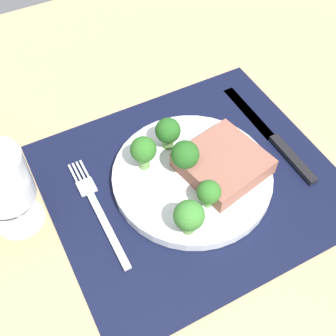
{
  "coord_description": "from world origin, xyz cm",
  "views": [
    {
      "loc": [
        -20.49,
        -31.37,
        51.74
      ],
      "look_at": [
        -2.64,
        2.45,
        1.9
      ],
      "focal_mm": 46.6,
      "sensor_mm": 36.0,
      "label": 1
    }
  ],
  "objects_px": {
    "steak": "(223,163)",
    "plate": "(192,177)",
    "fork": "(98,210)",
    "wine_glass": "(2,183)",
    "knife": "(275,139)"
  },
  "relations": [
    {
      "from": "fork",
      "to": "wine_glass",
      "type": "bearing_deg",
      "value": 161.02
    },
    {
      "from": "fork",
      "to": "wine_glass",
      "type": "xyz_separation_m",
      "value": [
        -0.1,
        0.04,
        0.08
      ]
    },
    {
      "from": "plate",
      "to": "wine_glass",
      "type": "distance_m",
      "value": 0.26
    },
    {
      "from": "fork",
      "to": "wine_glass",
      "type": "relative_size",
      "value": 1.45
    },
    {
      "from": "plate",
      "to": "fork",
      "type": "xyz_separation_m",
      "value": [
        -0.14,
        0.01,
        -0.01
      ]
    },
    {
      "from": "steak",
      "to": "knife",
      "type": "height_order",
      "value": "steak"
    },
    {
      "from": "plate",
      "to": "fork",
      "type": "distance_m",
      "value": 0.14
    },
    {
      "from": "fork",
      "to": "knife",
      "type": "height_order",
      "value": "knife"
    },
    {
      "from": "plate",
      "to": "wine_glass",
      "type": "relative_size",
      "value": 1.74
    },
    {
      "from": "wine_glass",
      "to": "knife",
      "type": "bearing_deg",
      "value": -6.98
    },
    {
      "from": "steak",
      "to": "fork",
      "type": "height_order",
      "value": "steak"
    },
    {
      "from": "plate",
      "to": "steak",
      "type": "relative_size",
      "value": 2.12
    },
    {
      "from": "steak",
      "to": "plate",
      "type": "bearing_deg",
      "value": 162.51
    },
    {
      "from": "fork",
      "to": "knife",
      "type": "distance_m",
      "value": 0.29
    },
    {
      "from": "steak",
      "to": "knife",
      "type": "relative_size",
      "value": 0.47
    }
  ]
}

